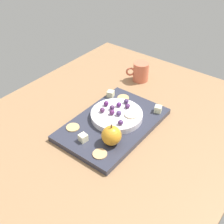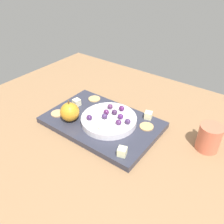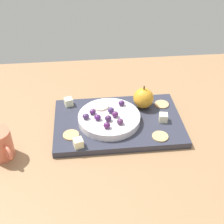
{
  "view_description": "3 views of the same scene",
  "coord_description": "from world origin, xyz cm",
  "px_view_note": "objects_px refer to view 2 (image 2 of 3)",
  "views": [
    {
      "loc": [
        -62.0,
        -48.8,
        69.65
      ],
      "look_at": [
        0.65,
        -0.32,
        9.07
      ],
      "focal_mm": 46.19,
      "sensor_mm": 36.0,
      "label": 1
    },
    {
      "loc": [
        40.73,
        -50.25,
        52.61
      ],
      "look_at": [
        3.04,
        0.52,
        9.13
      ],
      "focal_mm": 37.31,
      "sensor_mm": 36.0,
      "label": 2
    },
    {
      "loc": [
        9.33,
        71.66,
        63.0
      ],
      "look_at": [
        1.96,
        0.05,
        9.51
      ],
      "focal_mm": 49.58,
      "sensor_mm": 36.0,
      "label": 3
    }
  ],
  "objects_px": {
    "cheese_cube_2": "(122,152)",
    "cracker_1": "(58,113)",
    "grape_7": "(115,112)",
    "grape_0": "(107,112)",
    "grape_2": "(105,116)",
    "cracker_2": "(147,127)",
    "platter": "(102,123)",
    "cheese_cube_1": "(148,115)",
    "grape_5": "(110,106)",
    "grape_1": "(128,121)",
    "apple_slice_0": "(105,126)",
    "serving_dish": "(109,120)",
    "grape_6": "(122,108)",
    "grape_4": "(119,122)",
    "grape_8": "(89,117)",
    "grape_3": "(121,116)",
    "apple_whole": "(70,112)",
    "cup": "(209,137)",
    "cheese_cube_0": "(77,102)",
    "cracker_0": "(94,99)"
  },
  "relations": [
    {
      "from": "cheese_cube_1",
      "to": "grape_6",
      "type": "distance_m",
      "value": 0.09
    },
    {
      "from": "apple_whole",
      "to": "cheese_cube_2",
      "type": "bearing_deg",
      "value": -7.95
    },
    {
      "from": "cheese_cube_1",
      "to": "cracker_2",
      "type": "height_order",
      "value": "cheese_cube_1"
    },
    {
      "from": "cheese_cube_0",
      "to": "platter",
      "type": "bearing_deg",
      "value": -7.61
    },
    {
      "from": "platter",
      "to": "grape_4",
      "type": "bearing_deg",
      "value": -6.67
    },
    {
      "from": "grape_4",
      "to": "apple_slice_0",
      "type": "bearing_deg",
      "value": -126.29
    },
    {
      "from": "platter",
      "to": "apple_slice_0",
      "type": "xyz_separation_m",
      "value": [
        0.05,
        -0.04,
        0.03
      ]
    },
    {
      "from": "cheese_cube_2",
      "to": "grape_1",
      "type": "distance_m",
      "value": 0.12
    },
    {
      "from": "platter",
      "to": "grape_8",
      "type": "height_order",
      "value": "grape_8"
    },
    {
      "from": "grape_3",
      "to": "grape_4",
      "type": "bearing_deg",
      "value": -66.35
    },
    {
      "from": "apple_whole",
      "to": "grape_6",
      "type": "relative_size",
      "value": 3.28
    },
    {
      "from": "serving_dish",
      "to": "grape_2",
      "type": "distance_m",
      "value": 0.03
    },
    {
      "from": "grape_0",
      "to": "cup",
      "type": "relative_size",
      "value": 0.22
    },
    {
      "from": "platter",
      "to": "cheese_cube_1",
      "type": "bearing_deg",
      "value": 41.52
    },
    {
      "from": "grape_1",
      "to": "grape_7",
      "type": "relative_size",
      "value": 1.0
    },
    {
      "from": "cracker_2",
      "to": "grape_1",
      "type": "bearing_deg",
      "value": -134.45
    },
    {
      "from": "grape_0",
      "to": "apple_whole",
      "type": "bearing_deg",
      "value": -142.51
    },
    {
      "from": "grape_5",
      "to": "grape_7",
      "type": "relative_size",
      "value": 1.0
    },
    {
      "from": "platter",
      "to": "grape_5",
      "type": "relative_size",
      "value": 19.45
    },
    {
      "from": "cracker_2",
      "to": "grape_1",
      "type": "distance_m",
      "value": 0.07
    },
    {
      "from": "grape_0",
      "to": "cheese_cube_2",
      "type": "bearing_deg",
      "value": -37.91
    },
    {
      "from": "serving_dish",
      "to": "grape_5",
      "type": "distance_m",
      "value": 0.06
    },
    {
      "from": "serving_dish",
      "to": "cracker_1",
      "type": "distance_m",
      "value": 0.19
    },
    {
      "from": "grape_2",
      "to": "cracker_1",
      "type": "bearing_deg",
      "value": -162.3
    },
    {
      "from": "cheese_cube_2",
      "to": "grape_2",
      "type": "relative_size",
      "value": 1.24
    },
    {
      "from": "grape_3",
      "to": "grape_6",
      "type": "bearing_deg",
      "value": 120.19
    },
    {
      "from": "cracker_0",
      "to": "grape_8",
      "type": "xyz_separation_m",
      "value": [
        0.09,
        -0.13,
        0.03
      ]
    },
    {
      "from": "serving_dish",
      "to": "apple_whole",
      "type": "xyz_separation_m",
      "value": [
        -0.11,
        -0.07,
        0.02
      ]
    },
    {
      "from": "cracker_1",
      "to": "cheese_cube_2",
      "type": "bearing_deg",
      "value": -5.76
    },
    {
      "from": "grape_2",
      "to": "cracker_2",
      "type": "bearing_deg",
      "value": 29.28
    },
    {
      "from": "grape_5",
      "to": "grape_1",
      "type": "bearing_deg",
      "value": -19.8
    },
    {
      "from": "cheese_cube_2",
      "to": "grape_2",
      "type": "xyz_separation_m",
      "value": [
        -0.13,
        0.08,
        0.02
      ]
    },
    {
      "from": "cup",
      "to": "grape_7",
      "type": "bearing_deg",
      "value": -166.47
    },
    {
      "from": "grape_0",
      "to": "grape_3",
      "type": "height_order",
      "value": "grape_0"
    },
    {
      "from": "grape_2",
      "to": "apple_slice_0",
      "type": "bearing_deg",
      "value": -49.18
    },
    {
      "from": "grape_4",
      "to": "grape_5",
      "type": "xyz_separation_m",
      "value": [
        -0.08,
        0.06,
        0.0
      ]
    },
    {
      "from": "cheese_cube_2",
      "to": "grape_8",
      "type": "bearing_deg",
      "value": 163.11
    },
    {
      "from": "cheese_cube_2",
      "to": "cracker_1",
      "type": "xyz_separation_m",
      "value": [
        -0.3,
        0.03,
        -0.01
      ]
    },
    {
      "from": "grape_7",
      "to": "grape_0",
      "type": "bearing_deg",
      "value": -145.58
    },
    {
      "from": "grape_0",
      "to": "grape_1",
      "type": "xyz_separation_m",
      "value": [
        0.09,
        -0.0,
        -0.0
      ]
    },
    {
      "from": "cracker_1",
      "to": "grape_8",
      "type": "relative_size",
      "value": 2.32
    },
    {
      "from": "cracker_2",
      "to": "grape_8",
      "type": "height_order",
      "value": "grape_8"
    },
    {
      "from": "grape_6",
      "to": "apple_whole",
      "type": "bearing_deg",
      "value": -135.88
    },
    {
      "from": "apple_whole",
      "to": "grape_1",
      "type": "relative_size",
      "value": 3.28
    },
    {
      "from": "platter",
      "to": "serving_dish",
      "type": "xyz_separation_m",
      "value": [
        0.02,
        0.0,
        0.02
      ]
    },
    {
      "from": "cheese_cube_0",
      "to": "grape_1",
      "type": "height_order",
      "value": "grape_1"
    },
    {
      "from": "cheese_cube_1",
      "to": "cracker_2",
      "type": "relative_size",
      "value": 0.53
    },
    {
      "from": "grape_6",
      "to": "cup",
      "type": "relative_size",
      "value": 0.22
    },
    {
      "from": "serving_dish",
      "to": "cheese_cube_1",
      "type": "distance_m",
      "value": 0.14
    },
    {
      "from": "cheese_cube_2",
      "to": "grape_4",
      "type": "xyz_separation_m",
      "value": [
        -0.07,
        0.09,
        0.02
      ]
    }
  ]
}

